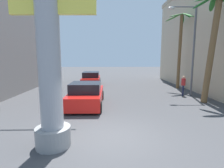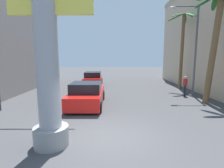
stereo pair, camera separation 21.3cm
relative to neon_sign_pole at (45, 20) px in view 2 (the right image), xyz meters
The scene contains 9 objects.
ground_plane 11.66m from the neon_sign_pole, 78.37° to the left, with size 93.85×93.85×0.00m, color #424244.
neon_sign_pole is the anchor object (origin of this frame).
street_lamp 12.02m from the neon_sign_pole, 44.43° to the left, with size 2.36×0.28×7.26m.
traffic_light_mast 5.12m from the neon_sign_pole, 124.24° to the left, with size 5.69×0.32×6.46m.
car_lead 6.56m from the neon_sign_pole, 84.69° to the left, with size 2.17×4.75×1.56m.
car_far 14.63m from the neon_sign_pole, 90.10° to the left, with size 2.17×4.67×1.56m.
palm_tree_near_right 10.84m from the neon_sign_pole, 33.95° to the left, with size 2.88×2.77×7.27m.
palm_tree_mid_right 14.99m from the neon_sign_pole, 52.18° to the left, with size 3.19×3.14×7.51m.
pedestrian_mid_right 12.10m from the neon_sign_pole, 45.26° to the left, with size 0.46×0.46×1.67m.
Camera 2 is at (-0.01, -6.52, 3.11)m, focal length 28.00 mm.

